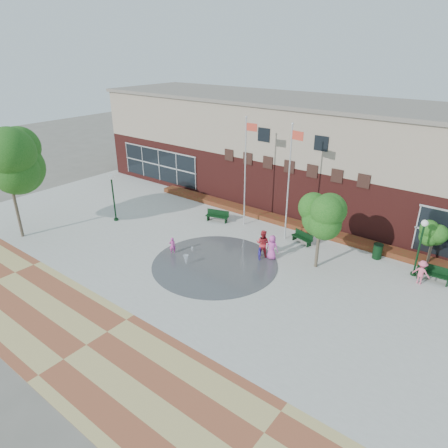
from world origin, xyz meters
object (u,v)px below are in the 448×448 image
Objects in this scene: tree_big_left at (6,163)px; trash_can at (378,251)px; flagpole_right at (289,178)px; bench_left at (217,218)px; child_splash at (172,246)px; flagpole_left at (246,167)px.

trash_can is at bearing 30.25° from tree_big_left.
flagpole_right is 7.86m from trash_can.
tree_big_left is at bearing -132.00° from flagpole_right.
trash_can is 0.13× the size of tree_big_left.
flagpole_right is 8.00× the size of trash_can.
tree_big_left is at bearing -148.14° from bench_left.
flagpole_right is at bearing 36.53° from tree_big_left.
tree_big_left is at bearing -17.40° from child_splash.
tree_big_left is (-12.17, -12.23, 0.98)m from flagpole_left.
flagpole_left is 1.07× the size of tree_big_left.
flagpole_right is at bearing -169.03° from child_splash.
child_splash is (11.02, 5.11, -5.20)m from tree_big_left.
tree_big_left reaches higher than child_splash.
flagpole_left is at bearing -141.45° from child_splash.
bench_left is at bearing -163.03° from flagpole_right.
bench_left is at bearing -123.14° from child_splash.
tree_big_left is at bearing -137.91° from flagpole_left.
flagpole_right is (3.96, -0.28, 0.01)m from flagpole_left.
flagpole_left is 1.00× the size of flagpole_right.
child_splash is (-11.58, -8.08, 0.06)m from trash_can.
flagpole_left is 5.09m from bench_left.
flagpole_right is 1.07× the size of tree_big_left.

